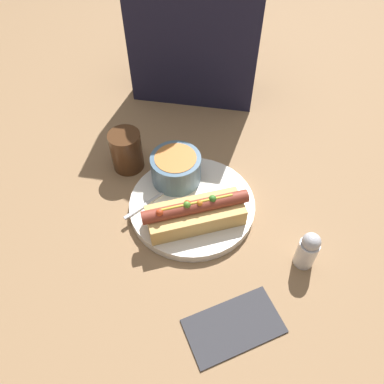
% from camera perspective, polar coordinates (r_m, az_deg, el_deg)
% --- Properties ---
extents(ground_plane, '(4.00, 4.00, 0.00)m').
position_cam_1_polar(ground_plane, '(0.74, 0.00, -2.43)').
color(ground_plane, '#93704C').
extents(dinner_plate, '(0.24, 0.24, 0.02)m').
position_cam_1_polar(dinner_plate, '(0.73, 0.00, -2.00)').
color(dinner_plate, white).
rests_on(dinner_plate, ground_plane).
extents(hot_dog, '(0.19, 0.13, 0.06)m').
position_cam_1_polar(hot_dog, '(0.67, 0.52, -3.26)').
color(hot_dog, '#DBAD60').
rests_on(hot_dog, dinner_plate).
extents(soup_bowl, '(0.10, 0.10, 0.06)m').
position_cam_1_polar(soup_bowl, '(0.74, -2.46, 3.78)').
color(soup_bowl, slate).
rests_on(soup_bowl, dinner_plate).
extents(spoon, '(0.12, 0.15, 0.01)m').
position_cam_1_polar(spoon, '(0.75, -2.34, 1.25)').
color(spoon, '#B7B7BC').
rests_on(spoon, dinner_plate).
extents(drinking_glass, '(0.07, 0.07, 0.09)m').
position_cam_1_polar(drinking_glass, '(0.79, -9.96, 6.21)').
color(drinking_glass, '#4C2D19').
rests_on(drinking_glass, ground_plane).
extents(napkin, '(0.17, 0.15, 0.01)m').
position_cam_1_polar(napkin, '(0.62, 6.39, -19.58)').
color(napkin, '#333338').
rests_on(napkin, ground_plane).
extents(salt_shaker, '(0.03, 0.03, 0.08)m').
position_cam_1_polar(salt_shaker, '(0.66, 17.23, -8.41)').
color(salt_shaker, silver).
rests_on(salt_shaker, ground_plane).
extents(seated_diner, '(0.30, 0.13, 0.47)m').
position_cam_1_polar(seated_diner, '(0.92, 0.60, 25.75)').
color(seated_diner, '#1E1E38').
rests_on(seated_diner, ground_plane).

